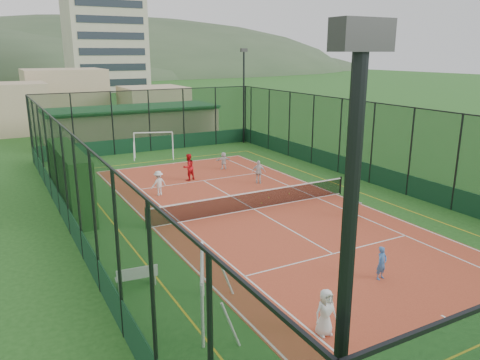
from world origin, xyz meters
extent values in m
plane|color=#21531C|center=(0.00, 0.00, 0.00)|extent=(300.00, 300.00, 0.00)
cube|color=#A93825|center=(0.00, 0.00, 0.01)|extent=(11.17, 23.97, 0.01)
cube|color=beige|center=(12.00, 82.00, 15.00)|extent=(15.00, 12.00, 30.00)
cube|color=black|center=(-8.30, 4.58, 1.60)|extent=(1.10, 7.33, 3.21)
imported|color=white|center=(-3.85, -10.69, 0.72)|extent=(0.73, 0.50, 1.42)
imported|color=#4378C0|center=(0.12, -8.91, 0.63)|extent=(0.49, 0.36, 1.24)
imported|color=silver|center=(3.78, -3.45, 0.68)|extent=(0.83, 0.81, 1.34)
imported|color=white|center=(-3.54, 4.73, 0.73)|extent=(1.02, 0.72, 1.43)
imported|color=white|center=(2.78, 4.17, 0.74)|extent=(0.91, 0.78, 1.46)
imported|color=white|center=(2.52, 8.54, 0.61)|extent=(1.13, 0.39, 1.20)
imported|color=red|center=(-0.77, 6.98, 0.86)|extent=(0.99, 0.87, 1.71)
sphere|color=#CCE033|center=(1.69, 1.24, 0.04)|extent=(0.07, 0.07, 0.07)
sphere|color=#CCE033|center=(3.14, 1.32, 0.04)|extent=(0.07, 0.07, 0.07)
sphere|color=#CCE033|center=(0.83, 0.59, 0.04)|extent=(0.07, 0.07, 0.07)
sphere|color=#CCE033|center=(0.08, 1.69, 0.04)|extent=(0.07, 0.07, 0.07)
sphere|color=#CCE033|center=(-2.72, 1.84, 0.04)|extent=(0.07, 0.07, 0.07)
camera|label=1|loc=(-11.72, -19.99, 7.95)|focal=35.00mm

